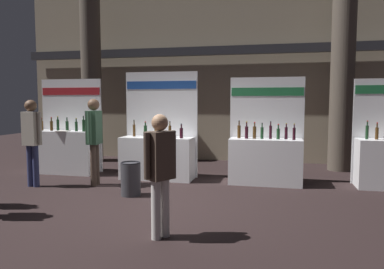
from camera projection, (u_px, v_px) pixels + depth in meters
name	position (u px, v px, depth m)	size (l,w,h in m)	color
ground_plane	(163.00, 205.00, 6.29)	(24.00, 24.00, 0.00)	black
hall_colonnade	(213.00, 64.00, 10.78)	(11.75, 1.43, 5.82)	gray
exhibitor_booth_0	(66.00, 148.00, 9.07)	(1.63, 0.71, 2.31)	white
exhibitor_booth_1	(158.00, 153.00, 8.38)	(1.72, 0.66, 2.43)	white
exhibitor_booth_2	(265.00, 156.00, 7.86)	(1.59, 0.66, 2.28)	white
trash_bin	(131.00, 179.00, 6.88)	(0.37, 0.37, 0.63)	#38383D
visitor_2	(94.00, 134.00, 7.65)	(0.25, 0.52, 1.81)	#47382D
visitor_5	(32.00, 136.00, 7.54)	(0.48, 0.26, 1.79)	navy
visitor_6	(160.00, 166.00, 4.69)	(0.38, 0.44, 1.60)	silver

